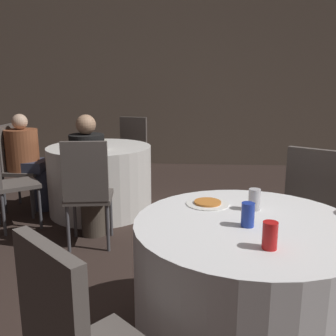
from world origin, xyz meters
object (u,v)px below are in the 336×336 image
Objects in this scene: person_floral_shirt at (29,160)px; chair_far_southwest at (5,173)px; chair_far_north at (132,147)px; person_black_shirt at (90,180)px; table_far at (100,179)px; chair_far_south at (87,186)px; pizza_plate_near at (208,203)px; chair_far_west at (15,160)px; soda_can_silver at (255,200)px; soda_can_red at (270,235)px; chair_near_northeast at (307,204)px; table_near at (245,288)px; soda_can_blue at (248,215)px.

chair_far_southwest is at bearing 4.11° from person_floral_shirt.
person_floral_shirt is (-1.03, -0.95, -0.00)m from chair_far_north.
chair_far_southwest is at bearing 158.62° from person_black_shirt.
chair_far_southwest is 0.89× the size of person_floral_shirt.
table_far is 1.18× the size of chair_far_southwest.
chair_far_south is at bearing 30.67° from chair_far_southwest.
chair_far_north is 3.05m from pizza_plate_near.
table_far is at bearing 90.00° from chair_far_west.
chair_far_west is 8.02× the size of soda_can_silver.
soda_can_silver is at bearing 51.13° from chair_far_west.
person_floral_shirt is at bearing 131.01° from soda_can_red.
chair_near_northeast is 0.85m from soda_can_silver.
chair_far_south is at bearing 99.78° from chair_far_north.
table_near is at bearing 90.00° from chair_near_northeast.
chair_far_west is (-0.99, 0.03, 0.20)m from table_far.
chair_far_south is 1.98m from soda_can_red.
chair_far_southwest is 0.65m from chair_far_west.
chair_far_southwest reaches higher than soda_can_red.
chair_far_west is at bearing 135.34° from soda_can_blue.
chair_far_west is 3.48m from soda_can_red.
pizza_plate_near is 2.08× the size of soda_can_silver.
person_black_shirt reaches higher than chair_far_west.
chair_far_south is 0.18m from person_black_shirt.
table_near is 0.48m from soda_can_silver.
pizza_plate_near is 0.28m from soda_can_silver.
chair_far_west is at bearing 136.17° from table_near.
table_near is at bearing 98.58° from soda_can_red.
table_near is at bearing 121.28° from chair_far_north.
soda_can_blue is at bearing 46.98° from chair_far_west.
table_near is 9.69× the size of soda_can_red.
table_near is at bearing 47.81° from chair_far_west.
chair_near_northeast reaches higher than table_far.
table_far is 2.48m from soda_can_silver.
soda_can_silver is (2.19, -1.42, 0.23)m from chair_far_southwest.
person_floral_shirt is 9.04× the size of soda_can_red.
chair_far_southwest reaches higher than soda_can_silver.
chair_far_southwest is 8.02× the size of soda_can_silver.
chair_far_south reaches higher than pizza_plate_near.
chair_far_southwest is 3.85× the size of pizza_plate_near.
soda_can_red reaches higher than pizza_plate_near.
chair_near_northeast is 1.00× the size of chair_far_southwest.
chair_far_north is 3.68m from soda_can_red.
person_black_shirt reaches higher than chair_far_south.
chair_far_north reaches higher than soda_can_blue.
person_floral_shirt reaches higher than soda_can_blue.
chair_far_west is 3.26m from soda_can_blue.
person_black_shirt is at bearing -82.17° from table_far.
person_floral_shirt reaches higher than chair_far_south.
chair_far_southwest is at bearing 145.38° from pizza_plate_near.
soda_can_red is (0.24, -0.58, 0.05)m from pizza_plate_near.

